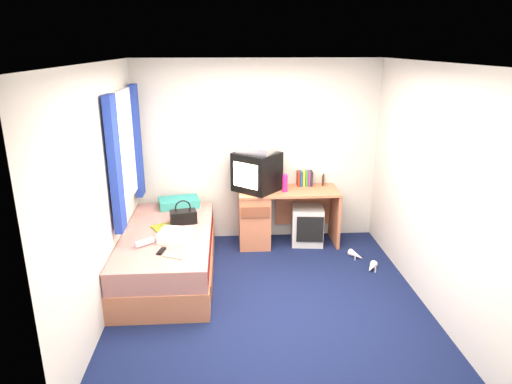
{
  "coord_description": "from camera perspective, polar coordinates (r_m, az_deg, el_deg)",
  "views": [
    {
      "loc": [
        -0.4,
        -4.2,
        2.55
      ],
      "look_at": [
        -0.09,
        0.7,
        0.96
      ],
      "focal_mm": 32.0,
      "sensor_mm": 36.0,
      "label": 1
    }
  ],
  "objects": [
    {
      "name": "ground",
      "position": [
        4.93,
        1.56,
        -13.24
      ],
      "size": [
        3.4,
        3.4,
        0.0
      ],
      "primitive_type": "plane",
      "color": "#0C1438",
      "rests_on": "ground"
    },
    {
      "name": "remote_control",
      "position": [
        4.78,
        -11.74,
        -7.24
      ],
      "size": [
        0.08,
        0.17,
        0.02
      ],
      "primitive_type": "cube",
      "rotation": [
        0.0,
        0.0,
        -0.22
      ],
      "color": "black",
      "rests_on": "bed"
    },
    {
      "name": "storage_cube",
      "position": [
        6.16,
        6.42,
        -4.1
      ],
      "size": [
        0.45,
        0.45,
        0.51
      ],
      "primitive_type": "cube",
      "rotation": [
        0.0,
        0.0,
        -0.11
      ],
      "color": "silver",
      "rests_on": "ground"
    },
    {
      "name": "handbag",
      "position": [
        5.45,
        -9.07,
        -3.02
      ],
      "size": [
        0.33,
        0.23,
        0.29
      ],
      "rotation": [
        0.0,
        0.0,
        0.22
      ],
      "color": "black",
      "rests_on": "bed"
    },
    {
      "name": "window_assembly",
      "position": [
        5.35,
        -16.02,
        4.99
      ],
      "size": [
        0.11,
        1.42,
        1.4
      ],
      "color": "silver",
      "rests_on": "room_shell"
    },
    {
      "name": "picture_frame",
      "position": [
        6.2,
        8.39,
        1.51
      ],
      "size": [
        0.05,
        0.12,
        0.14
      ],
      "primitive_type": "cube",
      "rotation": [
        0.0,
        0.0,
        -0.3
      ],
      "color": "black",
      "rests_on": "desk"
    },
    {
      "name": "vcr",
      "position": [
        5.79,
        0.12,
        5.36
      ],
      "size": [
        0.55,
        0.52,
        0.09
      ],
      "primitive_type": "cube",
      "rotation": [
        0.0,
        0.0,
        -0.58
      ],
      "color": "silver",
      "rests_on": "crt_tv"
    },
    {
      "name": "desk",
      "position": [
        6.05,
        1.43,
        -2.84
      ],
      "size": [
        1.3,
        0.55,
        0.75
      ],
      "color": "#CC7B55",
      "rests_on": "ground"
    },
    {
      "name": "colour_swatch_fan",
      "position": [
        4.65,
        -10.29,
        -7.96
      ],
      "size": [
        0.23,
        0.14,
        0.01
      ],
      "primitive_type": "cube",
      "rotation": [
        0.0,
        0.0,
        -0.42
      ],
      "color": "gold",
      "rests_on": "bed"
    },
    {
      "name": "towel",
      "position": [
        5.01,
        -9.99,
        -5.36
      ],
      "size": [
        0.38,
        0.34,
        0.11
      ],
      "primitive_type": "cube",
      "rotation": [
        0.0,
        0.0,
        -0.19
      ],
      "color": "white",
      "rests_on": "bed"
    },
    {
      "name": "water_bottle",
      "position": [
        4.95,
        -13.78,
        -6.15
      ],
      "size": [
        0.2,
        0.18,
        0.07
      ],
      "primitive_type": "cylinder",
      "rotation": [
        0.0,
        1.57,
        0.68
      ],
      "color": "white",
      "rests_on": "bed"
    },
    {
      "name": "room_shell",
      "position": [
        4.36,
        1.72,
        3.31
      ],
      "size": [
        3.4,
        3.4,
        3.4
      ],
      "color": "white",
      "rests_on": "ground"
    },
    {
      "name": "pillow",
      "position": [
        6.02,
        -9.6,
        -1.3
      ],
      "size": [
        0.56,
        0.42,
        0.11
      ],
      "primitive_type": "cube",
      "rotation": [
        0.0,
        0.0,
        0.22
      ],
      "color": "#1B65B2",
      "rests_on": "bed"
    },
    {
      "name": "bed",
      "position": [
        5.37,
        -10.88,
        -7.58
      ],
      "size": [
        1.01,
        2.0,
        0.54
      ],
      "color": "#CC7B55",
      "rests_on": "ground"
    },
    {
      "name": "book_row",
      "position": [
        6.13,
        6.1,
        1.71
      ],
      "size": [
        0.2,
        0.13,
        0.2
      ],
      "color": "maroon",
      "rests_on": "desk"
    },
    {
      "name": "white_heels",
      "position": [
        5.77,
        13.31,
        -8.41
      ],
      "size": [
        0.28,
        0.57,
        0.09
      ],
      "color": "white",
      "rests_on": "ground"
    },
    {
      "name": "crt_tv",
      "position": [
        5.86,
        0.09,
        2.56
      ],
      "size": [
        0.68,
        0.68,
        0.5
      ],
      "rotation": [
        0.0,
        0.0,
        -0.72
      ],
      "color": "black",
      "rests_on": "desk"
    },
    {
      "name": "magazine",
      "position": [
        5.35,
        -11.53,
        -4.47
      ],
      "size": [
        0.32,
        0.35,
        0.01
      ],
      "primitive_type": "cube",
      "rotation": [
        0.0,
        0.0,
        0.51
      ],
      "color": "#D4EB1A",
      "rests_on": "bed"
    },
    {
      "name": "aerosol_can",
      "position": [
        5.95,
        2.78,
        1.17
      ],
      "size": [
        0.06,
        0.06,
        0.18
      ],
      "primitive_type": "cylinder",
      "rotation": [
        0.0,
        0.0,
        0.2
      ],
      "color": "silver",
      "rests_on": "desk"
    },
    {
      "name": "pink_water_bottle",
      "position": [
        5.85,
        3.63,
        1.04
      ],
      "size": [
        0.08,
        0.08,
        0.21
      ],
      "primitive_type": "cylinder",
      "rotation": [
        0.0,
        0.0,
        -0.15
      ],
      "color": "#DC1F7D",
      "rests_on": "desk"
    }
  ]
}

